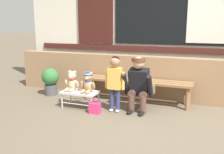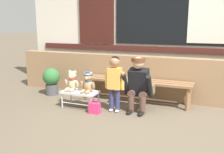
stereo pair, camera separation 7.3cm
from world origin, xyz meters
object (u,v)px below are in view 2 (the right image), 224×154
at_px(handbag_on_ground, 95,108).
at_px(teddy_bear_plain, 72,81).
at_px(child_standing, 115,78).
at_px(adult_crouching, 139,84).
at_px(wooden_bench_long, 136,83).
at_px(small_display_bench, 80,93).
at_px(potted_plant, 51,80).
at_px(teddy_bear_with_hat, 88,82).

bearing_deg(handbag_on_ground, teddy_bear_plain, 160.46).
relative_size(teddy_bear_plain, handbag_on_ground, 1.34).
relative_size(child_standing, handbag_on_ground, 3.52).
bearing_deg(teddy_bear_plain, adult_crouching, 8.30).
bearing_deg(adult_crouching, wooden_bench_long, 112.10).
bearing_deg(teddy_bear_plain, child_standing, 2.03).
bearing_deg(wooden_bench_long, adult_crouching, -67.90).
distance_m(wooden_bench_long, small_display_bench, 1.08).
bearing_deg(potted_plant, child_standing, -16.33).
bearing_deg(handbag_on_ground, small_display_bench, 153.33).
distance_m(teddy_bear_plain, child_standing, 0.82).
xyz_separation_m(child_standing, potted_plant, (-1.62, 0.48, -0.27)).
bearing_deg(teddy_bear_with_hat, potted_plant, 156.01).
height_order(teddy_bear_with_hat, child_standing, child_standing).
height_order(teddy_bear_plain, child_standing, child_standing).
distance_m(adult_crouching, potted_plant, 2.04).
bearing_deg(small_display_bench, adult_crouching, 9.64).
bearing_deg(child_standing, teddy_bear_with_hat, -176.73).
relative_size(wooden_bench_long, handbag_on_ground, 7.72).
bearing_deg(potted_plant, wooden_bench_long, 5.27).
bearing_deg(teddy_bear_plain, handbag_on_ground, -19.54).
bearing_deg(child_standing, handbag_on_ground, -141.54).
distance_m(wooden_bench_long, potted_plant, 1.81).
bearing_deg(potted_plant, small_display_bench, -27.49).
relative_size(teddy_bear_with_hat, potted_plant, 0.64).
distance_m(teddy_bear_plain, adult_crouching, 1.21).
height_order(child_standing, adult_crouching, child_standing).
distance_m(wooden_bench_long, teddy_bear_with_hat, 0.96).
bearing_deg(handbag_on_ground, adult_crouching, 28.91).
bearing_deg(small_display_bench, child_standing, 2.66).
height_order(small_display_bench, teddy_bear_plain, teddy_bear_plain).
distance_m(teddy_bear_with_hat, child_standing, 0.51).
height_order(small_display_bench, potted_plant, potted_plant).
height_order(wooden_bench_long, handbag_on_ground, wooden_bench_long).
relative_size(small_display_bench, handbag_on_ground, 2.35).
height_order(wooden_bench_long, potted_plant, potted_plant).
distance_m(teddy_bear_with_hat, adult_crouching, 0.89).
bearing_deg(teddy_bear_plain, wooden_bench_long, 34.04).
relative_size(child_standing, potted_plant, 1.68).
bearing_deg(child_standing, potted_plant, 163.67).
relative_size(wooden_bench_long, child_standing, 2.19).
height_order(handbag_on_ground, potted_plant, potted_plant).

